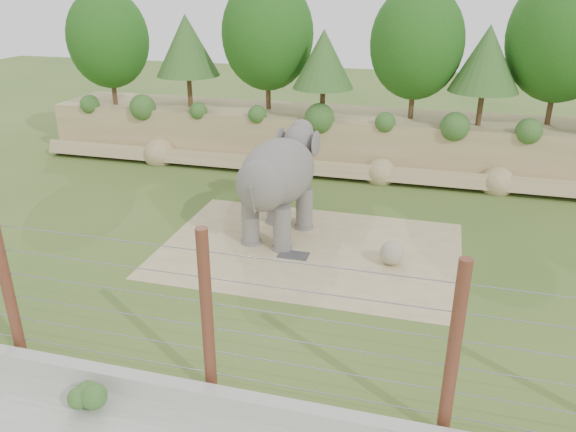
# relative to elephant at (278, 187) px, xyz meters

# --- Properties ---
(ground) EXTENTS (90.00, 90.00, 0.00)m
(ground) POSITION_rel_elephant_xyz_m (0.86, -3.82, -1.84)
(ground) COLOR #3E6023
(ground) RESTS_ON ground
(back_embankment) EXTENTS (30.00, 5.52, 8.77)m
(back_embankment) POSITION_rel_elephant_xyz_m (1.44, 8.86, 2.12)
(back_embankment) COLOR #938556
(back_embankment) RESTS_ON ground
(dirt_patch) EXTENTS (10.00, 7.00, 0.02)m
(dirt_patch) POSITION_rel_elephant_xyz_m (1.36, -0.82, -1.83)
(dirt_patch) COLOR tan
(dirt_patch) RESTS_ON ground
(drain_grate) EXTENTS (1.00, 0.60, 0.03)m
(drain_grate) POSITION_rel_elephant_xyz_m (0.94, -1.42, -1.81)
(drain_grate) COLOR #262628
(drain_grate) RESTS_ON dirt_patch
(elephant) EXTENTS (2.63, 4.80, 3.68)m
(elephant) POSITION_rel_elephant_xyz_m (0.00, 0.00, 0.00)
(elephant) COLOR #5D5854
(elephant) RESTS_ON ground
(stone_ball) EXTENTS (0.78, 0.78, 0.78)m
(stone_ball) POSITION_rel_elephant_xyz_m (4.13, -1.17, -1.43)
(stone_ball) COLOR gray
(stone_ball) RESTS_ON dirt_patch
(retaining_wall) EXTENTS (26.00, 0.35, 0.50)m
(retaining_wall) POSITION_rel_elephant_xyz_m (0.86, -8.82, -1.59)
(retaining_wall) COLOR #A3A297
(retaining_wall) RESTS_ON ground
(barrier_fence) EXTENTS (20.26, 0.26, 4.00)m
(barrier_fence) POSITION_rel_elephant_xyz_m (0.86, -8.32, 0.16)
(barrier_fence) COLOR #522919
(barrier_fence) RESTS_ON ground
(walkway_shrub) EXTENTS (0.60, 0.60, 0.60)m
(walkway_shrub) POSITION_rel_elephant_xyz_m (-1.44, -9.62, -1.53)
(walkway_shrub) COLOR #2F5823
(walkway_shrub) RESTS_ON walkway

